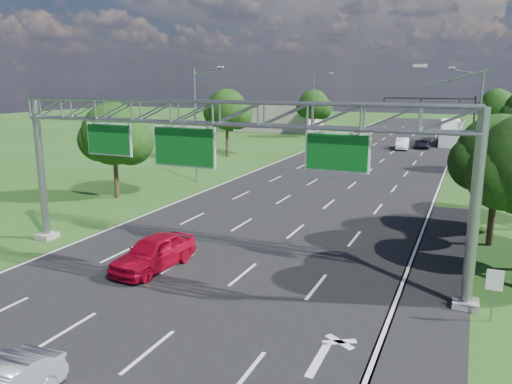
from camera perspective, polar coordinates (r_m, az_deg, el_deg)
The scene contains 19 objects.
ground at distance 41.07m, azimuth 7.22°, elevation -0.09°, with size 220.00×220.00×0.00m, color #244615.
road at distance 41.07m, azimuth 7.22°, elevation -0.09°, with size 18.00×180.00×0.02m, color black.
road_flare at distance 24.22m, azimuth 19.80°, elevation -9.85°, with size 3.00×30.00×0.02m, color black.
sign_gantry at distance 23.29m, azimuth -4.38°, elevation 7.51°, with size 23.50×1.00×9.56m.
regulatory_sign at distance 20.86m, azimuth 25.58°, elevation -9.56°, with size 0.60×0.08×2.10m.
traffic_signal at distance 73.68m, azimuth 20.97°, elevation 8.82°, with size 12.21×0.24×7.00m.
streetlight_l_near at distance 44.72m, azimuth -6.74°, elevation 8.18°, with size 2.97×0.22×10.16m.
streetlight_l_far at distance 76.94m, azimuth 6.71°, elevation 9.98°, with size 2.97×0.22×10.16m.
streetlight_r_mid at distance 48.60m, azimuth 23.90°, elevation 7.55°, with size 2.97×0.22×10.16m.
tree_verge_la at distance 39.77m, azimuth -15.83°, elevation 6.07°, with size 5.76×4.80×7.40m.
tree_verge_lb at distance 60.12m, azimuth -3.28°, elevation 9.19°, with size 5.76×4.80×8.06m.
tree_verge_lc at distance 82.25m, azimuth 6.65°, elevation 9.73°, with size 5.76×4.80×7.62m.
tree_verge_re at distance 86.65m, azimuth 25.85°, elevation 8.86°, with size 5.76×4.80×7.84m.
building_left at distance 92.87m, azimuth 2.66°, elevation 8.58°, with size 14.00×10.00×5.00m, color #A19887.
red_coupe at distance 24.79m, azimuth -11.61°, elevation -6.77°, with size 1.96×4.87×1.66m, color #B80825.
car_queue_b at distance 71.58m, azimuth 18.43°, elevation 5.24°, with size 1.97×4.27×1.19m, color black.
car_queue_c at distance 77.84m, azimuth 10.68°, elevation 6.26°, with size 1.58×3.92×1.34m, color black.
car_queue_d at distance 69.70m, azimuth 16.37°, elevation 5.33°, with size 1.61×4.60×1.52m, color white.
box_truck at distance 77.36m, azimuth 21.27°, elevation 6.31°, with size 3.06×9.17×3.41m.
Camera 1 is at (11.23, -8.49, 8.93)m, focal length 35.00 mm.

